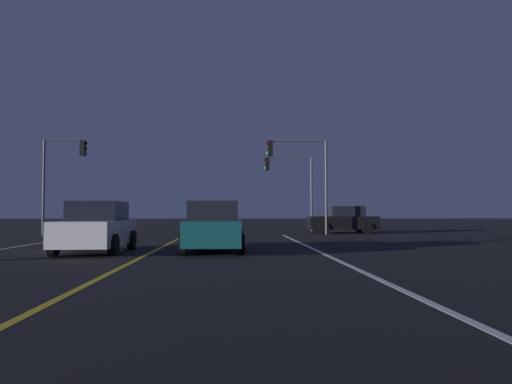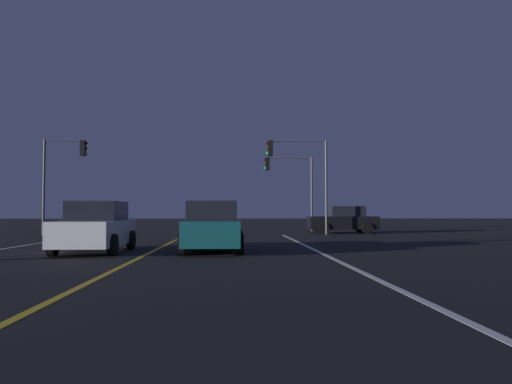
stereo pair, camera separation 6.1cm
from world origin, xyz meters
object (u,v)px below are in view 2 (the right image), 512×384
Objects in this scene: car_oncoming at (96,228)px; traffic_light_far_right at (288,176)px; traffic_light_near_left at (64,165)px; car_lead_same_lane at (213,228)px; traffic_light_near_right at (298,164)px; car_crossing_side at (343,220)px.

traffic_light_far_right is (8.44, 17.94, 3.09)m from car_oncoming.
traffic_light_near_left is 14.79m from traffic_light_far_right.
traffic_light_near_left reaches higher than car_lead_same_lane.
traffic_light_near_right reaches higher than car_lead_same_lane.
car_oncoming is 13.91m from traffic_light_near_left.
car_crossing_side is (7.62, 14.22, 0.00)m from car_lead_same_lane.
car_crossing_side is at bearing 6.03° from traffic_light_near_left.
traffic_light_near_right reaches higher than traffic_light_near_left.
traffic_light_far_right is at bearing -50.49° from car_crossing_side.
car_crossing_side is at bearing -28.20° from car_lead_same_lane.
car_lead_same_lane is at bearing 70.15° from traffic_light_near_right.
traffic_light_near_left is at bearing 21.84° from traffic_light_far_right.
traffic_light_near_left is at bearing -156.96° from car_oncoming.
car_crossing_side is 5.73m from traffic_light_far_right.
traffic_light_far_right reaches higher than car_crossing_side.
traffic_light_far_right is at bearing -14.23° from car_lead_same_lane.
car_oncoming is 0.82× the size of traffic_light_far_right.
traffic_light_near_left is (-13.67, -0.00, -0.10)m from traffic_light_near_right.
traffic_light_far_right is at bearing 21.84° from traffic_light_near_left.
traffic_light_near_left is at bearing 36.40° from car_lead_same_lane.
traffic_light_far_right is (0.06, 5.50, -0.29)m from traffic_light_near_right.
car_lead_same_lane is 18.77m from traffic_light_far_right.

